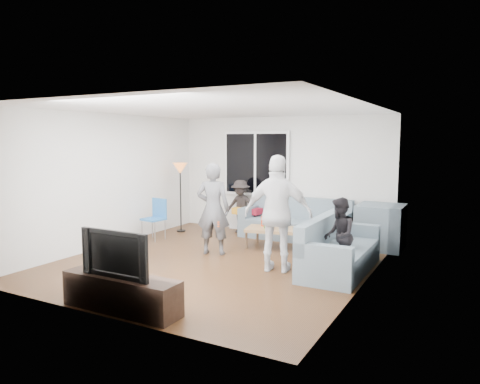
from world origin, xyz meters
The scene contains 30 objects.
floor centered at (0.00, 0.00, -0.02)m, with size 5.00×5.50×0.04m, color #56351C.
ceiling centered at (0.00, 0.00, 2.62)m, with size 5.00×5.50×0.04m, color white.
wall_back centered at (0.00, 2.77, 1.30)m, with size 5.00×0.04×2.60m, color silver.
wall_front centered at (0.00, -2.77, 1.30)m, with size 5.00×0.04×2.60m, color silver.
wall_left centered at (-2.52, 0.00, 1.30)m, with size 0.04×5.50×2.60m, color silver.
wall_right centered at (2.52, 0.00, 1.30)m, with size 0.04×5.50×2.60m, color silver.
window_frame centered at (-0.60, 2.69, 1.55)m, with size 1.62×0.06×1.47m, color white.
window_glass centered at (-0.60, 2.65, 1.55)m, with size 1.50×0.02×1.35m, color black.
window_mullion centered at (-0.60, 2.64, 1.55)m, with size 0.05×0.03×1.35m, color white.
radiator centered at (-0.60, 2.65, 0.31)m, with size 1.30×0.12×0.62m, color silver.
potted_plant centered at (-0.06, 2.62, 0.79)m, with size 0.18×0.15×0.33m, color #275B24.
vase centered at (-0.95, 2.62, 0.71)m, with size 0.18×0.18×0.19m, color white.
sofa_back_section centered at (0.52, 2.27, 0.42)m, with size 2.30×0.85×0.85m, color slate, non-canonical shape.
sofa_right_section centered at (2.02, 0.42, 0.42)m, with size 0.85×2.00×0.85m, color slate, non-canonical shape.
sofa_corner centered at (2.28, 2.27, 0.42)m, with size 0.85×0.85×0.85m, color slate.
cushion_yellow centered at (-0.72, 2.25, 0.51)m, with size 0.38×0.32×0.14m, color orange.
cushion_red centered at (-0.51, 2.33, 0.51)m, with size 0.36×0.30×0.13m, color maroon.
coffee_table centered at (0.50, 1.29, 0.20)m, with size 1.10×0.60×0.40m, color #A0724D.
pitcher centered at (0.43, 1.18, 0.49)m, with size 0.17×0.17×0.17m, color maroon.
side_chair centered at (-2.05, 0.77, 0.43)m, with size 0.40×0.40×0.86m, color #296BB4, non-canonical shape.
floor_lamp centered at (-2.05, 1.75, 0.78)m, with size 0.32×0.32×1.56m, color orange, non-canonical shape.
player_left centered at (-0.34, 0.38, 0.84)m, with size 0.61×0.40×1.68m, color #515156.
player_right centered at (1.14, -0.06, 0.93)m, with size 1.09×0.45×1.86m, color silver.
spectator_right centered at (2.02, 0.31, 0.60)m, with size 0.58×0.45×1.20m, color black.
spectator_back centered at (-0.80, 2.30, 0.60)m, with size 0.77×0.44×1.20m, color black.
tv_console centered at (0.11, -2.50, 0.22)m, with size 1.60×0.40×0.44m, color #312018.
television centered at (0.11, -2.50, 0.73)m, with size 1.01×0.13×0.58m, color black.
bottle_d centered at (0.70, 1.25, 0.54)m, with size 0.07×0.07×0.28m, color #C34211.
bottle_b centered at (0.35, 1.19, 0.52)m, with size 0.08×0.08×0.24m, color #1F7B16.
bottle_a centered at (0.20, 1.36, 0.50)m, with size 0.07×0.07×0.20m, color #ED3A0D.
Camera 1 is at (3.89, -6.48, 2.10)m, focal length 33.44 mm.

